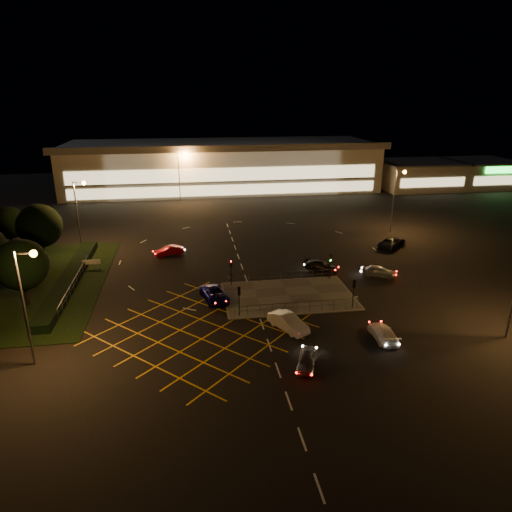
{
  "coord_description": "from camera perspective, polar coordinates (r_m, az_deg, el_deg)",
  "views": [
    {
      "loc": [
        -8.68,
        -47.38,
        21.4
      ],
      "look_at": [
        -0.39,
        6.26,
        2.0
      ],
      "focal_mm": 32.0,
      "sensor_mm": 36.0,
      "label": 1
    }
  ],
  "objects": [
    {
      "name": "streetlight_ne",
      "position": [
        76.53,
        17.2,
        7.62
      ],
      "size": [
        1.78,
        0.56,
        10.03
      ],
      "color": "slate",
      "rests_on": "ground"
    },
    {
      "name": "signal_se",
      "position": [
        48.51,
        12.12,
        -3.9
      ],
      "size": [
        0.28,
        0.3,
        3.15
      ],
      "rotation": [
        0.0,
        0.0,
        3.14
      ],
      "color": "black",
      "rests_on": "pedestrian_island"
    },
    {
      "name": "car_near_silver",
      "position": [
        38.83,
        6.39,
        -12.81
      ],
      "size": [
        2.71,
        3.97,
        1.26
      ],
      "primitive_type": "imported",
      "rotation": [
        0.0,
        0.0,
        5.91
      ],
      "color": "silver",
      "rests_on": "ground"
    },
    {
      "name": "car_far_dkgrey",
      "position": [
        58.73,
        8.15,
        -1.27
      ],
      "size": [
        4.39,
        3.98,
        1.23
      ],
      "primitive_type": "imported",
      "rotation": [
        0.0,
        0.0,
        0.9
      ],
      "color": "black",
      "rests_on": "ground"
    },
    {
      "name": "streetlight_far_right",
      "position": [
        105.99,
        13.22,
        11.12
      ],
      "size": [
        1.78,
        0.56,
        10.03
      ],
      "color": "slate",
      "rests_on": "ground"
    },
    {
      "name": "tree_d",
      "position": [
        74.05,
        -28.55,
        3.68
      ],
      "size": [
        4.68,
        4.68,
        6.37
      ],
      "color": "black",
      "rests_on": "ground"
    },
    {
      "name": "hedge",
      "position": [
        59.09,
        -22.2,
        -2.58
      ],
      "size": [
        2.0,
        26.0,
        1.0
      ],
      "primitive_type": "cube",
      "color": "black",
      "rests_on": "ground"
    },
    {
      "name": "pedestrian_island",
      "position": [
        51.27,
        4.07,
        -4.98
      ],
      "size": [
        14.0,
        9.0,
        0.12
      ],
      "primitive_type": "cube",
      "color": "#4C4944",
      "rests_on": "ground"
    },
    {
      "name": "car_left_blue",
      "position": [
        50.09,
        -5.18,
        -4.83
      ],
      "size": [
        3.41,
        5.39,
        1.39
      ],
      "primitive_type": "imported",
      "rotation": [
        0.0,
        0.0,
        0.24
      ],
      "color": "#100E55",
      "rests_on": "ground"
    },
    {
      "name": "car_approach_white",
      "position": [
        44.07,
        15.64,
        -9.25
      ],
      "size": [
        1.92,
        4.42,
        1.27
      ],
      "primitive_type": "imported",
      "rotation": [
        0.0,
        0.0,
        3.11
      ],
      "color": "silver",
      "rests_on": "ground"
    },
    {
      "name": "tree_e",
      "position": [
        53.16,
        -27.27,
        -0.98
      ],
      "size": [
        5.4,
        5.4,
        7.35
      ],
      "color": "black",
      "rests_on": "ground"
    },
    {
      "name": "supermarket",
      "position": [
        110.85,
        -4.29,
        11.27
      ],
      "size": [
        72.0,
        26.5,
        10.5
      ],
      "color": "beige",
      "rests_on": "ground"
    },
    {
      "name": "streetlight_far_left",
      "position": [
        96.53,
        -9.37,
        10.57
      ],
      "size": [
        1.78,
        0.56,
        10.03
      ],
      "color": "slate",
      "rests_on": "ground"
    },
    {
      "name": "car_circ_red",
      "position": [
        64.89,
        -10.83,
        0.65
      ],
      "size": [
        4.15,
        2.49,
        1.29
      ],
      "primitive_type": "imported",
      "rotation": [
        0.0,
        0.0,
        5.02
      ],
      "color": "maroon",
      "rests_on": "ground"
    },
    {
      "name": "grass_verge",
      "position": [
        60.65,
        -26.74,
        -3.17
      ],
      "size": [
        18.0,
        30.0,
        0.08
      ],
      "primitive_type": "cube",
      "color": "black",
      "rests_on": "ground"
    },
    {
      "name": "streetlight_sw",
      "position": [
        40.47,
        -26.7,
        -4.06
      ],
      "size": [
        1.78,
        0.56,
        10.03
      ],
      "color": "slate",
      "rests_on": "ground"
    },
    {
      "name": "car_queue_white",
      "position": [
        44.16,
        4.06,
        -8.26
      ],
      "size": [
        3.61,
        4.78,
        1.51
      ],
      "primitive_type": "imported",
      "rotation": [
        0.0,
        0.0,
        0.5
      ],
      "color": "#BBBBBB",
      "rests_on": "ground"
    },
    {
      "name": "signal_ne",
      "position": [
        55.48,
        9.27,
        -0.66
      ],
      "size": [
        0.28,
        0.3,
        3.15
      ],
      "color": "black",
      "rests_on": "pedestrian_island"
    },
    {
      "name": "streetlight_nw",
      "position": [
        68.67,
        -21.19,
        5.86
      ],
      "size": [
        1.78,
        0.56,
        10.03
      ],
      "color": "slate",
      "rests_on": "ground"
    },
    {
      "name": "signal_nw",
      "position": [
        53.12,
        -3.15,
        -1.36
      ],
      "size": [
        0.28,
        0.3,
        3.15
      ],
      "color": "black",
      "rests_on": "pedestrian_island"
    },
    {
      "name": "signal_sw",
      "position": [
        45.79,
        -2.13,
        -4.9
      ],
      "size": [
        0.28,
        0.3,
        3.15
      ],
      "rotation": [
        0.0,
        0.0,
        3.14
      ],
      "color": "black",
      "rests_on": "pedestrian_island"
    },
    {
      "name": "car_east_grey",
      "position": [
        70.12,
        16.61,
        1.7
      ],
      "size": [
        5.63,
        5.48,
        1.5
      ],
      "primitive_type": "imported",
      "rotation": [
        0.0,
        0.0,
        2.32
      ],
      "color": "black",
      "rests_on": "ground"
    },
    {
      "name": "tree_c",
      "position": [
        66.42,
        -25.43,
        3.4
      ],
      "size": [
        5.76,
        5.76,
        7.84
      ],
      "color": "black",
      "rests_on": "ground"
    },
    {
      "name": "retail_unit_a",
      "position": [
        116.59,
        19.59,
        9.58
      ],
      "size": [
        18.8,
        14.8,
        6.35
      ],
      "color": "beige",
      "rests_on": "ground"
    },
    {
      "name": "retail_unit_b",
      "position": [
        124.88,
        26.18,
        9.32
      ],
      "size": [
        14.8,
        14.8,
        6.35
      ],
      "color": "beige",
      "rests_on": "ground"
    },
    {
      "name": "ground",
      "position": [
        52.71,
        1.46,
        -4.29
      ],
      "size": [
        180.0,
        180.0,
        0.0
      ],
      "primitive_type": "plane",
      "color": "black",
      "rests_on": "ground"
    },
    {
      "name": "car_right_silver",
      "position": [
        58.33,
        15.08,
        -1.83
      ],
      "size": [
        4.4,
        3.33,
        1.4
      ],
      "primitive_type": "imported",
      "rotation": [
        0.0,
        0.0,
        1.1
      ],
      "color": "silver",
      "rests_on": "ground"
    }
  ]
}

